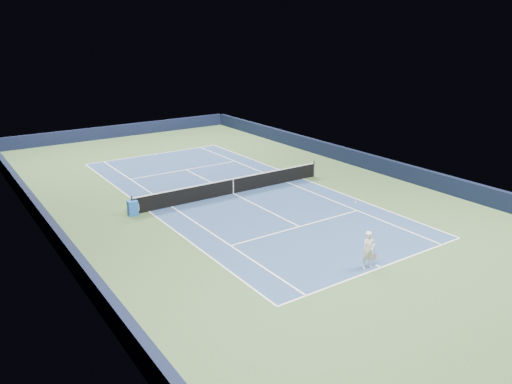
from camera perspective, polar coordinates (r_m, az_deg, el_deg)
ground at (r=30.46m, az=-2.61°, el=-0.18°), size 40.00×40.00×0.00m
wall_far at (r=47.81m, az=-15.33°, el=6.75°), size 22.00×0.35×1.10m
wall_right at (r=36.90m, az=11.84°, el=3.67°), size 0.35×40.00×1.10m
wall_left at (r=26.61m, az=-22.89°, el=-3.25°), size 0.35×40.00×1.10m
court_surface at (r=30.46m, az=-2.61°, el=-0.18°), size 10.97×23.77×0.01m
baseline_far at (r=40.67m, az=-11.50°, el=4.27°), size 10.97×0.08×0.00m
baseline_near at (r=22.01m, az=14.11°, el=-8.37°), size 10.97×0.08×0.00m
sideline_doubles_right at (r=33.52m, az=5.39°, el=1.52°), size 0.08×23.77×0.00m
sideline_doubles_left at (r=28.15m, az=-12.15°, el=-2.17°), size 0.08×23.77×0.00m
sideline_singles_right at (r=32.69m, az=3.53°, el=1.13°), size 0.08×23.77×0.00m
sideline_singles_left at (r=28.64m, az=-9.62°, el=-1.65°), size 0.08×23.77×0.00m
service_line_far at (r=35.83m, az=-8.02°, el=2.54°), size 8.23×0.08×0.00m
service_line_near at (r=25.57m, az=4.99°, el=-3.96°), size 8.23×0.08×0.00m
center_service_line at (r=30.46m, az=-2.61°, el=-0.17°), size 0.08×12.80×0.00m
center_mark_far at (r=40.53m, az=-11.41°, el=4.23°), size 0.08×0.30×0.00m
center_mark_near at (r=22.09m, az=13.82°, el=-8.23°), size 0.08×0.30×0.00m
tennis_net at (r=30.30m, az=-2.62°, el=0.72°), size 12.90×0.10×1.07m
sponsor_cube at (r=27.67m, az=-13.90°, el=-1.77°), size 0.58×0.50×0.83m
tennis_player at (r=21.49m, az=12.75°, el=-6.49°), size 0.80×1.28×2.67m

